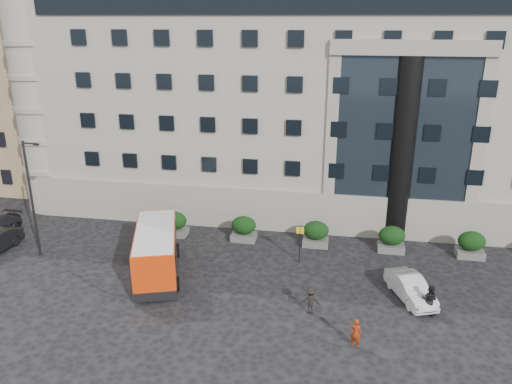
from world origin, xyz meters
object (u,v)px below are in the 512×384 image
(street_lamp, at_px, (32,195))
(pedestrian_c, at_px, (311,300))
(hedge_b, at_px, (244,228))
(minibus, at_px, (156,250))
(white_taxi, at_px, (411,288))
(pedestrian_b, at_px, (429,300))
(hedge_e, at_px, (471,244))
(bus_stop_sign, at_px, (300,238))
(pedestrian_a, at_px, (356,333))
(hedge_a, at_px, (175,223))
(hedge_d, at_px, (392,239))
(red_truck, at_px, (105,179))
(parked_car_d, at_px, (64,187))
(hedge_c, at_px, (316,233))

(street_lamp, distance_m, pedestrian_c, 19.32)
(hedge_b, relative_size, minibus, 0.24)
(white_taxi, distance_m, pedestrian_b, 1.67)
(hedge_e, relative_size, bus_stop_sign, 0.73)
(pedestrian_a, bearing_deg, hedge_a, -27.01)
(hedge_b, distance_m, street_lamp, 14.41)
(hedge_d, bearing_deg, bus_stop_sign, -155.34)
(hedge_d, xyz_separation_m, white_taxi, (0.59, -6.19, -0.25))
(minibus, relative_size, red_truck, 1.42)
(hedge_e, relative_size, minibus, 0.24)
(hedge_d, bearing_deg, hedge_b, 180.00)
(hedge_a, bearing_deg, pedestrian_b, -24.21)
(minibus, distance_m, red_truck, 16.85)
(hedge_b, distance_m, pedestrian_a, 13.69)
(bus_stop_sign, xyz_separation_m, red_truck, (-18.66, 10.48, -0.32))
(street_lamp, bearing_deg, pedestrian_b, -6.50)
(hedge_d, bearing_deg, minibus, -158.25)
(hedge_a, xyz_separation_m, white_taxi, (16.19, -6.19, -0.25))
(hedge_b, distance_m, pedestrian_b, 14.05)
(bus_stop_sign, relative_size, white_taxi, 0.61)
(white_taxi, relative_size, pedestrian_a, 2.66)
(parked_car_d, distance_m, pedestrian_b, 33.42)
(red_truck, distance_m, pedestrian_c, 25.68)
(hedge_a, xyz_separation_m, pedestrian_c, (10.64, -8.65, -0.15))
(bus_stop_sign, xyz_separation_m, parked_car_d, (-22.50, 9.90, -1.10))
(minibus, distance_m, pedestrian_c, 10.24)
(street_lamp, distance_m, bus_stop_sign, 17.75)
(pedestrian_b, bearing_deg, minibus, 21.52)
(hedge_c, distance_m, pedestrian_b, 10.09)
(hedge_c, height_order, pedestrian_a, hedge_c)
(white_taxi, bearing_deg, hedge_a, 137.79)
(hedge_a, height_order, street_lamp, street_lamp)
(hedge_c, height_order, pedestrian_b, hedge_c)
(pedestrian_a, height_order, pedestrian_b, pedestrian_b)
(white_taxi, relative_size, pedestrian_c, 2.65)
(hedge_a, bearing_deg, hedge_d, 0.00)
(parked_car_d, bearing_deg, pedestrian_c, -34.02)
(hedge_d, distance_m, pedestrian_a, 11.52)
(bus_stop_sign, relative_size, pedestrian_c, 1.63)
(bus_stop_sign, bearing_deg, minibus, -160.37)
(white_taxi, height_order, pedestrian_a, pedestrian_a)
(hedge_c, distance_m, hedge_e, 10.40)
(hedge_a, relative_size, red_truck, 0.35)
(street_lamp, height_order, bus_stop_sign, street_lamp)
(hedge_c, height_order, pedestrian_c, hedge_c)
(parked_car_d, distance_m, white_taxi, 32.08)
(parked_car_d, bearing_deg, hedge_e, -12.21)
(hedge_a, xyz_separation_m, hedge_d, (15.60, 0.00, 0.00))
(minibus, xyz_separation_m, parked_car_d, (-13.82, 13.00, -1.01))
(hedge_a, distance_m, parked_car_d, 14.82)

